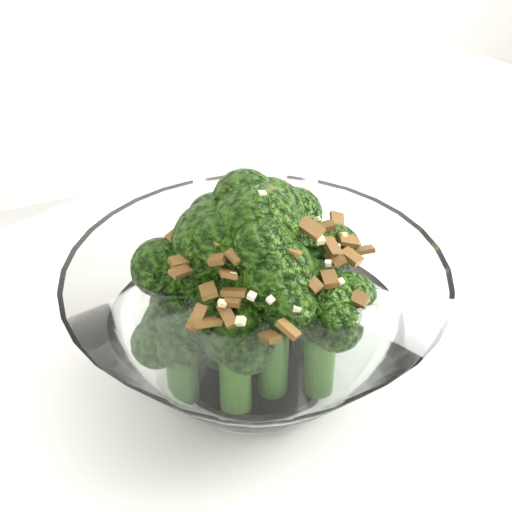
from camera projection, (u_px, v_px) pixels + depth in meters
name	position (u px, v px, depth m)	size (l,w,h in m)	color
broccoli_dish	(254.00, 308.00, 0.48)	(0.23, 0.23, 0.14)	white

